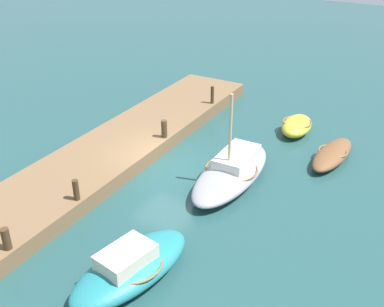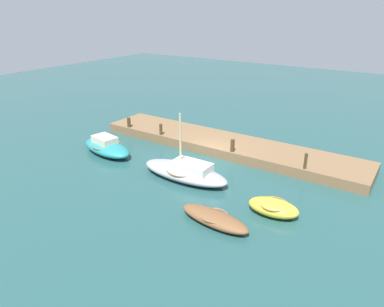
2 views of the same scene
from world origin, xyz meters
The scene contains 10 objects.
ground_plane centered at (0.00, 0.00, 0.00)m, with size 84.00×84.00×0.00m, color #234C4C.
dock_platform centered at (0.00, -2.45, 0.32)m, with size 19.38×3.65×0.65m, color brown.
dinghy_yellow centered at (-6.09, 3.86, 0.40)m, with size 2.58×1.53×0.77m.
rowboat_brown centered at (-4.14, 6.17, 0.31)m, with size 3.74×1.52×0.60m.
motorboat_teal centered at (6.41, 2.84, 0.49)m, with size 4.73×2.70×1.20m.
sailboat_grey centered at (-0.33, 3.04, 0.48)m, with size 5.63×2.18×3.94m.
mooring_post_west centered at (-6.10, -0.87, 1.12)m, with size 0.18×0.18×0.95m, color #47331E.
mooring_post_mid_west centered at (-1.33, -0.87, 1.07)m, with size 0.27×0.27×0.84m, color #47331E.
mooring_post_mid_east centered at (4.59, -0.87, 1.05)m, with size 0.22×0.22×0.81m, color #47331E.
mooring_post_east centered at (7.77, -0.87, 1.02)m, with size 0.26×0.26×0.75m, color #47331E.
Camera 2 is at (-11.14, 18.48, 9.42)m, focal length 33.34 mm.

